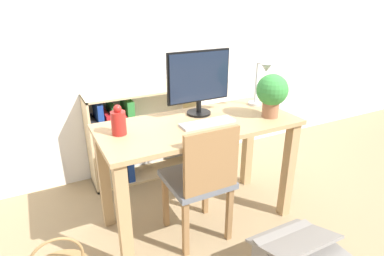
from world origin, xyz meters
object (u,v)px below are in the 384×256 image
(bookshelf, at_px, (125,140))
(vase, at_px, (119,122))
(monitor, at_px, (199,79))
(keyboard, at_px, (208,123))
(chair, at_px, (201,179))
(potted_plant, at_px, (272,92))
(desk_lamp, at_px, (261,81))

(bookshelf, bearing_deg, vase, -106.17)
(monitor, bearing_deg, bookshelf, 120.71)
(keyboard, xyz_separation_m, bookshelf, (-0.34, 0.84, -0.40))
(vase, xyz_separation_m, chair, (0.44, -0.24, -0.39))
(keyboard, xyz_separation_m, potted_plant, (0.45, -0.07, 0.17))
(potted_plant, bearing_deg, monitor, 146.64)
(bookshelf, bearing_deg, keyboard, -67.80)
(bookshelf, bearing_deg, monitor, -59.29)
(vase, bearing_deg, keyboard, -10.26)
(bookshelf, bearing_deg, potted_plant, -48.98)
(keyboard, distance_m, desk_lamp, 0.57)
(keyboard, bearing_deg, potted_plant, -9.34)
(potted_plant, bearing_deg, desk_lamp, 71.75)
(vase, height_order, chair, vase)
(vase, bearing_deg, desk_lamp, 1.31)
(monitor, distance_m, desk_lamp, 0.49)
(keyboard, bearing_deg, chair, -130.95)
(monitor, bearing_deg, chair, -115.22)
(desk_lamp, relative_size, potted_plant, 1.12)
(potted_plant, distance_m, bookshelf, 1.34)
(keyboard, xyz_separation_m, chair, (-0.12, -0.14, -0.31))
(vase, xyz_separation_m, bookshelf, (0.21, 0.74, -0.47))
(monitor, height_order, bookshelf, monitor)
(monitor, xyz_separation_m, bookshelf, (-0.38, 0.64, -0.64))
(potted_plant, xyz_separation_m, chair, (-0.57, -0.06, -0.48))
(monitor, distance_m, chair, 0.67)
(potted_plant, distance_m, chair, 0.75)
(monitor, bearing_deg, vase, -170.73)
(keyboard, relative_size, vase, 1.99)
(keyboard, bearing_deg, monitor, 79.00)
(monitor, xyz_separation_m, potted_plant, (0.41, -0.27, -0.08))
(chair, bearing_deg, bookshelf, 96.78)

